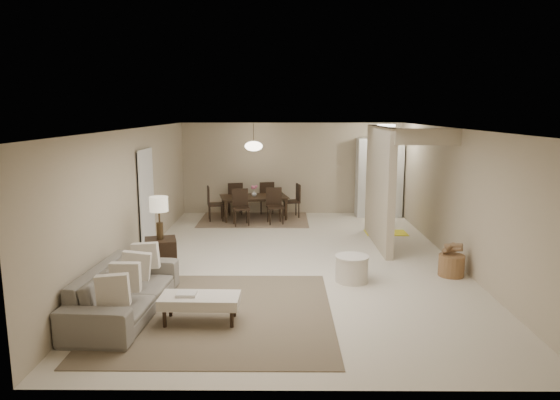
{
  "coord_description": "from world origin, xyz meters",
  "views": [
    {
      "loc": [
        -0.23,
        -9.17,
        2.82
      ],
      "look_at": [
        -0.29,
        0.69,
        1.05
      ],
      "focal_mm": 32.0,
      "sensor_mm": 36.0,
      "label": 1
    }
  ],
  "objects_px": {
    "sofa": "(125,290)",
    "round_pouf": "(352,269)",
    "wicker_basket": "(451,265)",
    "pantry_cabinet": "(379,177)",
    "dining_table": "(254,208)",
    "side_table": "(161,255)",
    "ottoman_bench": "(200,301)"
  },
  "relations": [
    {
      "from": "sofa",
      "to": "round_pouf",
      "type": "bearing_deg",
      "value": -64.38
    },
    {
      "from": "pantry_cabinet",
      "to": "round_pouf",
      "type": "distance_m",
      "value": 5.57
    },
    {
      "from": "pantry_cabinet",
      "to": "dining_table",
      "type": "bearing_deg",
      "value": -172.34
    },
    {
      "from": "sofa",
      "to": "round_pouf",
      "type": "xyz_separation_m",
      "value": [
        3.37,
        1.36,
        -0.12
      ]
    },
    {
      "from": "pantry_cabinet",
      "to": "wicker_basket",
      "type": "height_order",
      "value": "pantry_cabinet"
    },
    {
      "from": "round_pouf",
      "to": "dining_table",
      "type": "xyz_separation_m",
      "value": [
        -1.91,
        4.87,
        0.09
      ]
    },
    {
      "from": "sofa",
      "to": "wicker_basket",
      "type": "relative_size",
      "value": 5.32
    },
    {
      "from": "pantry_cabinet",
      "to": "sofa",
      "type": "relative_size",
      "value": 0.9
    },
    {
      "from": "pantry_cabinet",
      "to": "round_pouf",
      "type": "relative_size",
      "value": 3.75
    },
    {
      "from": "dining_table",
      "to": "ottoman_bench",
      "type": "bearing_deg",
      "value": -105.23
    },
    {
      "from": "ottoman_bench",
      "to": "wicker_basket",
      "type": "distance_m",
      "value": 4.48
    },
    {
      "from": "pantry_cabinet",
      "to": "round_pouf",
      "type": "bearing_deg",
      "value": -105.07
    },
    {
      "from": "side_table",
      "to": "sofa",
      "type": "bearing_deg",
      "value": -91.53
    },
    {
      "from": "pantry_cabinet",
      "to": "round_pouf",
      "type": "xyz_separation_m",
      "value": [
        -1.43,
        -5.32,
        -0.83
      ]
    },
    {
      "from": "sofa",
      "to": "round_pouf",
      "type": "distance_m",
      "value": 3.64
    },
    {
      "from": "side_table",
      "to": "wicker_basket",
      "type": "height_order",
      "value": "side_table"
    },
    {
      "from": "dining_table",
      "to": "pantry_cabinet",
      "type": "bearing_deg",
      "value": -4.47
    },
    {
      "from": "pantry_cabinet",
      "to": "ottoman_bench",
      "type": "height_order",
      "value": "pantry_cabinet"
    },
    {
      "from": "round_pouf",
      "to": "wicker_basket",
      "type": "distance_m",
      "value": 1.79
    },
    {
      "from": "ottoman_bench",
      "to": "wicker_basket",
      "type": "xyz_separation_m",
      "value": [
        4.03,
        1.96,
        -0.12
      ]
    },
    {
      "from": "side_table",
      "to": "dining_table",
      "type": "xyz_separation_m",
      "value": [
        1.41,
        4.36,
        0.01
      ]
    },
    {
      "from": "dining_table",
      "to": "wicker_basket",
      "type": "bearing_deg",
      "value": -63.38
    },
    {
      "from": "ottoman_bench",
      "to": "round_pouf",
      "type": "relative_size",
      "value": 1.91
    },
    {
      "from": "side_table",
      "to": "dining_table",
      "type": "height_order",
      "value": "dining_table"
    },
    {
      "from": "pantry_cabinet",
      "to": "wicker_basket",
      "type": "distance_m",
      "value": 5.11
    },
    {
      "from": "pantry_cabinet",
      "to": "round_pouf",
      "type": "height_order",
      "value": "pantry_cabinet"
    },
    {
      "from": "round_pouf",
      "to": "side_table",
      "type": "bearing_deg",
      "value": 171.21
    },
    {
      "from": "sofa",
      "to": "round_pouf",
      "type": "height_order",
      "value": "sofa"
    },
    {
      "from": "side_table",
      "to": "round_pouf",
      "type": "bearing_deg",
      "value": -8.79
    },
    {
      "from": "round_pouf",
      "to": "sofa",
      "type": "bearing_deg",
      "value": -157.96
    },
    {
      "from": "sofa",
      "to": "wicker_basket",
      "type": "bearing_deg",
      "value": -68.51
    },
    {
      "from": "sofa",
      "to": "side_table",
      "type": "relative_size",
      "value": 3.95
    }
  ]
}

